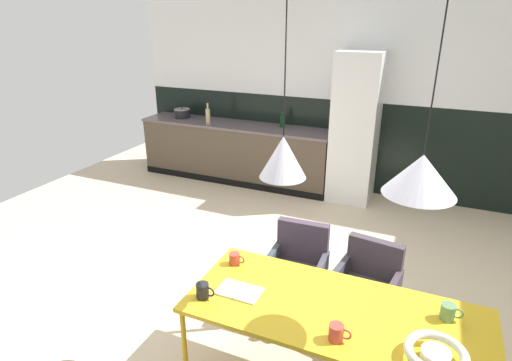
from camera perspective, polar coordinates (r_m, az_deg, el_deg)
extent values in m
plane|color=beige|center=(4.15, -0.10, -15.72)|extent=(8.44, 8.44, 0.00)
cube|color=black|center=(6.53, 11.01, 4.85)|extent=(6.50, 0.12, 1.36)
cube|color=white|center=(6.29, 11.92, 16.77)|extent=(6.50, 0.12, 1.36)
cube|color=#4F4132|center=(6.77, -2.77, 3.72)|extent=(3.08, 0.60, 0.88)
cube|color=#605257|center=(6.65, -2.84, 7.49)|extent=(3.11, 0.63, 0.04)
cube|color=black|center=(6.65, -3.88, -0.22)|extent=(3.08, 0.01, 0.10)
cube|color=silver|center=(6.04, 13.29, 6.87)|extent=(0.60, 0.60, 2.08)
cube|color=gold|center=(2.87, 10.67, -16.98)|extent=(1.92, 0.83, 0.03)
cylinder|color=gold|center=(3.63, -2.97, -14.82)|extent=(0.04, 0.04, 0.72)
cylinder|color=gold|center=(3.41, 28.07, -20.61)|extent=(0.04, 0.04, 0.72)
cylinder|color=gold|center=(3.14, -9.57, -22.10)|extent=(0.04, 0.04, 0.72)
cube|color=#3C3A43|center=(3.64, 14.50, -14.21)|extent=(0.54, 0.53, 0.06)
cube|color=#3F3741|center=(3.70, 15.79, -10.07)|extent=(0.46, 0.15, 0.34)
cube|color=#3F353F|center=(3.55, 18.11, -13.78)|extent=(0.11, 0.42, 0.14)
cube|color=#3A3941|center=(3.64, 11.30, -12.02)|extent=(0.11, 0.42, 0.14)
cylinder|color=black|center=(3.60, 16.31, -19.55)|extent=(0.02, 0.02, 0.39)
cylinder|color=black|center=(3.68, 10.08, -17.79)|extent=(0.02, 0.02, 0.39)
cylinder|color=black|center=(3.89, 18.00, -16.20)|extent=(0.02, 0.02, 0.39)
cylinder|color=black|center=(3.97, 12.27, -14.70)|extent=(0.02, 0.02, 0.39)
cylinder|color=black|center=(3.86, 16.88, -19.99)|extent=(0.08, 0.41, 0.02)
cylinder|color=black|center=(3.94, 11.02, -18.37)|extent=(0.08, 0.41, 0.02)
cube|color=#3C3A43|center=(3.74, 5.39, -12.51)|extent=(0.50, 0.48, 0.06)
cube|color=#413545|center=(3.79, 6.37, -8.16)|extent=(0.46, 0.10, 0.38)
cube|color=#3E3D48|center=(3.65, 8.84, -11.82)|extent=(0.07, 0.42, 0.14)
cube|color=#383E46|center=(3.74, 2.16, -10.60)|extent=(0.07, 0.42, 0.14)
cylinder|color=black|center=(3.69, 7.52, -17.53)|extent=(0.02, 0.02, 0.39)
cylinder|color=black|center=(3.78, 1.39, -16.27)|extent=(0.02, 0.02, 0.39)
cylinder|color=black|center=(3.99, 8.91, -14.25)|extent=(0.02, 0.02, 0.39)
cylinder|color=black|center=(4.07, 3.28, -13.19)|extent=(0.02, 0.02, 0.39)
cylinder|color=black|center=(3.95, 8.10, -17.98)|extent=(0.03, 0.41, 0.02)
cylinder|color=black|center=(4.03, 2.33, -16.82)|extent=(0.03, 0.41, 0.02)
cylinder|color=silver|center=(2.65, 23.13, -21.09)|extent=(0.16, 0.16, 0.07)
torus|color=beige|center=(2.63, 23.21, -20.68)|extent=(0.34, 0.34, 0.05)
cube|color=white|center=(2.99, -3.58, -14.37)|extent=(0.15, 0.19, 0.01)
cube|color=white|center=(2.94, -0.91, -15.08)|extent=(0.15, 0.19, 0.01)
cube|color=beige|center=(2.96, -2.26, -14.60)|extent=(0.01, 0.19, 0.00)
cylinder|color=#5B8456|center=(2.96, 24.52, -15.88)|extent=(0.09, 0.09, 0.10)
torus|color=#5B8456|center=(2.96, 25.66, -15.94)|extent=(0.07, 0.01, 0.07)
cylinder|color=black|center=(2.91, -7.25, -14.57)|extent=(0.09, 0.09, 0.11)
torus|color=black|center=(2.88, -6.28, -14.78)|extent=(0.07, 0.01, 0.07)
cylinder|color=#B23D33|center=(3.23, -2.93, -10.52)|extent=(0.08, 0.08, 0.09)
torus|color=#B23D33|center=(3.21, -2.07, -10.67)|extent=(0.06, 0.01, 0.06)
cylinder|color=#B23D33|center=(2.62, 10.79, -19.55)|extent=(0.09, 0.09, 0.10)
torus|color=#B23D33|center=(2.61, 12.06, -19.72)|extent=(0.07, 0.01, 0.07)
cylinder|color=black|center=(7.14, -9.96, 8.92)|extent=(0.26, 0.26, 0.14)
cylinder|color=gray|center=(7.12, -10.00, 9.50)|extent=(0.26, 0.26, 0.01)
sphere|color=black|center=(7.12, -10.01, 9.64)|extent=(0.02, 0.02, 0.02)
cylinder|color=tan|center=(6.65, -6.52, 8.62)|extent=(0.07, 0.07, 0.24)
cylinder|color=tan|center=(6.62, -6.58, 9.99)|extent=(0.03, 0.03, 0.09)
cylinder|color=#0F3319|center=(6.43, 3.57, 8.00)|extent=(0.07, 0.07, 0.18)
cylinder|color=#0F3319|center=(6.40, 3.60, 9.04)|extent=(0.03, 0.03, 0.06)
cylinder|color=black|center=(2.38, 3.99, 15.39)|extent=(0.01, 0.01, 0.81)
cone|color=silver|center=(2.49, 3.68, 3.19)|extent=(0.28, 0.28, 0.25)
cylinder|color=black|center=(2.26, 23.27, 13.22)|extent=(0.01, 0.01, 0.82)
cone|color=silver|center=(2.38, 21.44, 0.73)|extent=(0.39, 0.39, 0.22)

